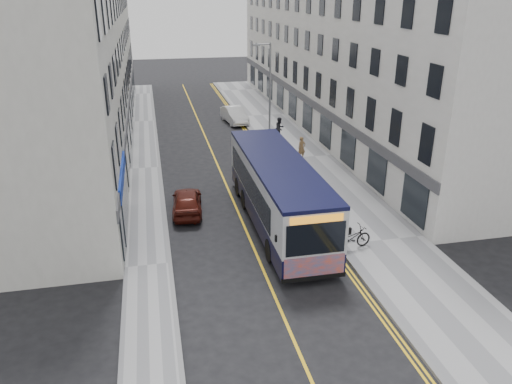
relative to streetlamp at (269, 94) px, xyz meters
name	(u,v)px	position (x,y,z in m)	size (l,w,h in m)	color
ground	(252,243)	(-4.17, -14.00, -4.38)	(140.00, 140.00, 0.00)	black
pavement_east	(302,158)	(2.08, -2.00, -4.32)	(4.50, 64.00, 0.12)	gray
pavement_west	(145,169)	(-9.17, -2.00, -4.32)	(2.00, 64.00, 0.12)	gray
kerb_east	(272,160)	(-0.17, -2.00, -4.32)	(0.18, 64.00, 0.13)	slate
kerb_west	(160,167)	(-8.17, -2.00, -4.32)	(0.18, 64.00, 0.13)	slate
road_centre_line	(217,164)	(-4.17, -2.00, -4.38)	(0.12, 64.00, 0.01)	yellow
road_dbl_yellow_inner	(266,161)	(-0.62, -2.00, -4.38)	(0.10, 64.00, 0.01)	yellow
road_dbl_yellow_outer	(269,161)	(-0.42, -2.00, -4.38)	(0.10, 64.00, 0.01)	yellow
terrace_east	(333,51)	(7.33, 7.00, 2.12)	(6.00, 46.00, 13.00)	white
terrace_west	(85,57)	(-13.17, 7.00, 2.12)	(6.00, 46.00, 13.00)	silver
streetlamp	(269,94)	(0.00, 0.00, 0.00)	(1.32, 0.18, 8.00)	gray
city_bus	(278,191)	(-2.43, -12.23, -2.46)	(2.82, 12.13, 3.52)	black
bicycle	(351,238)	(0.23, -15.70, -3.71)	(0.74, 2.11, 1.11)	black
pedestrian_near	(302,148)	(1.84, -2.51, -3.43)	(0.61, 0.40, 1.66)	brown
pedestrian_far	(280,128)	(1.63, 2.88, -3.37)	(0.87, 0.68, 1.79)	black
car_white	(235,115)	(-0.97, 9.32, -3.66)	(1.54, 4.41, 1.45)	white
car_maroon	(187,201)	(-6.91, -9.73, -3.71)	(1.59, 3.96, 1.35)	#4A130C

